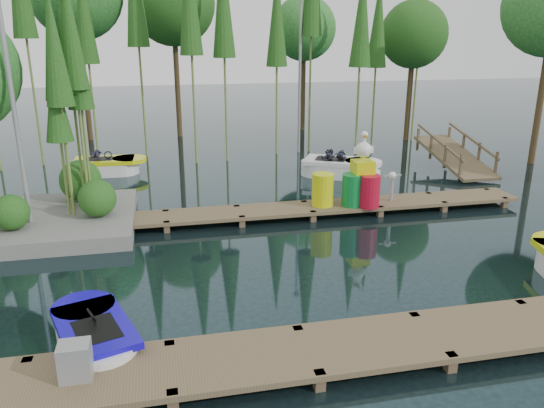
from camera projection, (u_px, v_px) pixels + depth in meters
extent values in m
plane|color=#1B3034|center=(256.00, 255.00, 12.69)|extent=(90.00, 90.00, 0.00)
cube|color=brown|center=(308.00, 351.00, 8.43)|extent=(18.00, 1.50, 0.10)
cube|color=brown|center=(29.00, 373.00, 8.21)|extent=(0.16, 0.16, 0.50)
cube|color=brown|center=(173.00, 407.00, 7.47)|extent=(0.16, 0.16, 0.50)
cube|color=brown|center=(170.00, 356.00, 8.64)|extent=(0.16, 0.16, 0.50)
cube|color=brown|center=(319.00, 386.00, 7.90)|extent=(0.16, 0.16, 0.50)
cube|color=brown|center=(298.00, 341.00, 9.08)|extent=(0.16, 0.16, 0.50)
cube|color=brown|center=(450.00, 368.00, 8.34)|extent=(0.16, 0.16, 0.50)
cube|color=brown|center=(413.00, 327.00, 9.51)|extent=(0.16, 0.16, 0.50)
cube|color=brown|center=(519.00, 314.00, 9.94)|extent=(0.16, 0.16, 0.50)
cube|color=brown|center=(274.00, 210.00, 15.14)|extent=(15.00, 1.20, 0.10)
cube|color=brown|center=(3.00, 243.00, 13.32)|extent=(0.16, 0.16, 0.50)
cube|color=brown|center=(12.00, 229.00, 14.21)|extent=(0.16, 0.16, 0.50)
cube|color=brown|center=(87.00, 236.00, 13.73)|extent=(0.16, 0.16, 0.50)
cube|color=brown|center=(91.00, 224.00, 14.62)|extent=(0.16, 0.16, 0.50)
cube|color=brown|center=(167.00, 231.00, 14.14)|extent=(0.16, 0.16, 0.50)
cube|color=brown|center=(166.00, 219.00, 15.03)|extent=(0.16, 0.16, 0.50)
cube|color=brown|center=(242.00, 225.00, 14.55)|extent=(0.16, 0.16, 0.50)
cube|color=brown|center=(237.00, 214.00, 15.44)|extent=(0.16, 0.16, 0.50)
cube|color=brown|center=(313.00, 220.00, 14.96)|extent=(0.16, 0.16, 0.50)
cube|color=brown|center=(304.00, 209.00, 15.85)|extent=(0.16, 0.16, 0.50)
cube|color=brown|center=(380.00, 215.00, 15.37)|extent=(0.16, 0.16, 0.50)
cube|color=brown|center=(367.00, 205.00, 16.26)|extent=(0.16, 0.16, 0.50)
cube|color=brown|center=(444.00, 210.00, 15.78)|extent=(0.16, 0.16, 0.50)
cube|color=brown|center=(428.00, 201.00, 16.67)|extent=(0.16, 0.16, 0.50)
cube|color=brown|center=(504.00, 206.00, 16.19)|extent=(0.16, 0.16, 0.50)
cube|color=brown|center=(486.00, 197.00, 17.08)|extent=(0.16, 0.16, 0.50)
cube|color=slate|center=(16.00, 224.00, 14.21)|extent=(6.20, 4.20, 0.42)
sphere|color=#275B1C|center=(11.00, 212.00, 13.12)|extent=(0.90, 0.90, 0.90)
sphere|color=#275B1C|center=(81.00, 180.00, 15.40)|extent=(1.20, 1.20, 1.20)
sphere|color=#275B1C|center=(97.00, 198.00, 14.07)|extent=(1.00, 1.00, 1.00)
cylinder|color=olive|center=(75.00, 115.00, 14.23)|extent=(0.07, 0.07, 5.93)
cone|color=#275B1C|center=(66.00, 34.00, 13.59)|extent=(0.70, 0.70, 2.97)
cylinder|color=olive|center=(62.00, 122.00, 14.05)|extent=(0.07, 0.07, 5.66)
cone|color=#275B1C|center=(53.00, 44.00, 13.45)|extent=(0.70, 0.70, 2.83)
cylinder|color=olive|center=(84.00, 128.00, 14.40)|extent=(0.07, 0.07, 5.22)
cone|color=#275B1C|center=(76.00, 58.00, 13.84)|extent=(0.70, 0.70, 2.61)
cylinder|color=olive|center=(64.00, 128.00, 13.52)|extent=(0.07, 0.07, 5.53)
cone|color=#275B1C|center=(55.00, 49.00, 12.93)|extent=(0.70, 0.70, 2.76)
cylinder|color=olive|center=(63.00, 156.00, 13.85)|extent=(0.07, 0.07, 4.01)
cone|color=#275B1C|center=(56.00, 102.00, 13.41)|extent=(0.70, 0.70, 2.01)
cylinder|color=olive|center=(79.00, 112.00, 14.12)|extent=(0.07, 0.07, 6.11)
cone|color=#275B1C|center=(70.00, 28.00, 13.47)|extent=(0.70, 0.70, 3.05)
cylinder|color=#42321C|center=(542.00, 88.00, 20.75)|extent=(0.26, 0.26, 6.06)
cylinder|color=#42321C|center=(410.00, 89.00, 25.69)|extent=(0.26, 0.26, 5.02)
sphere|color=#275B1C|center=(414.00, 34.00, 24.92)|extent=(3.16, 3.16, 3.16)
cylinder|color=#42321C|center=(303.00, 80.00, 28.56)|extent=(0.26, 0.26, 5.31)
sphere|color=#33792E|center=(304.00, 28.00, 27.75)|extent=(3.34, 3.34, 3.34)
cylinder|color=#42321C|center=(177.00, 72.00, 26.40)|extent=(0.26, 0.26, 6.46)
sphere|color=#275B1C|center=(173.00, 3.00, 25.41)|extent=(4.06, 4.06, 4.06)
cylinder|color=#42321C|center=(83.00, 69.00, 25.42)|extent=(0.26, 0.26, 6.85)
cylinder|color=olive|center=(27.00, 40.00, 19.91)|extent=(0.09, 0.09, 9.66)
cylinder|color=olive|center=(89.00, 65.00, 21.57)|extent=(0.09, 0.09, 7.69)
cone|color=#275B1C|center=(83.00, 9.00, 20.91)|extent=(0.90, 0.90, 4.23)
cylinder|color=olive|center=(139.00, 48.00, 21.45)|extent=(0.09, 0.09, 8.99)
cylinder|color=olive|center=(192.00, 56.00, 20.44)|extent=(0.09, 0.09, 8.44)
cylinder|color=olive|center=(225.00, 59.00, 20.86)|extent=(0.09, 0.09, 8.22)
cylinder|color=olive|center=(277.00, 67.00, 22.26)|extent=(0.09, 0.09, 7.41)
cone|color=#275B1C|center=(277.00, 15.00, 21.62)|extent=(0.90, 0.90, 4.07)
cylinder|color=olive|center=(311.00, 38.00, 22.41)|extent=(0.09, 0.09, 9.77)
cylinder|color=olive|center=(359.00, 68.00, 21.95)|extent=(0.09, 0.09, 7.40)
cone|color=#275B1C|center=(362.00, 15.00, 21.32)|extent=(0.90, 0.90, 4.07)
cylinder|color=olive|center=(376.00, 68.00, 23.76)|extent=(0.09, 0.09, 7.14)
cone|color=#275B1C|center=(378.00, 21.00, 23.14)|extent=(0.90, 0.90, 3.93)
cylinder|color=olive|center=(419.00, 50.00, 24.98)|extent=(0.09, 0.09, 8.61)
cylinder|color=gray|center=(13.00, 101.00, 12.83)|extent=(0.12, 0.12, 7.00)
cylinder|color=gray|center=(300.00, 72.00, 22.65)|extent=(0.12, 0.12, 7.00)
cube|color=brown|center=(454.00, 156.00, 20.38)|extent=(1.50, 3.94, 0.95)
cube|color=brown|center=(461.00, 166.00, 18.74)|extent=(0.08, 0.08, 0.90)
cube|color=brown|center=(445.00, 156.00, 19.73)|extent=(0.08, 0.08, 0.90)
cube|color=brown|center=(431.00, 147.00, 20.72)|extent=(0.08, 0.08, 0.90)
cube|color=brown|center=(418.00, 139.00, 21.71)|extent=(0.08, 0.08, 0.90)
cube|color=brown|center=(439.00, 142.00, 20.06)|extent=(0.06, 3.54, 0.83)
cube|color=brown|center=(496.00, 164.00, 19.02)|extent=(0.08, 0.08, 0.90)
cube|color=brown|center=(479.00, 155.00, 20.01)|extent=(0.08, 0.08, 0.90)
cube|color=brown|center=(463.00, 146.00, 21.00)|extent=(0.08, 0.08, 0.90)
cube|color=brown|center=(449.00, 138.00, 21.99)|extent=(0.08, 0.08, 0.90)
cube|color=brown|center=(473.00, 140.00, 20.34)|extent=(0.06, 3.54, 0.83)
cube|color=white|center=(96.00, 342.00, 8.81)|extent=(1.36, 1.37, 0.49)
cylinder|color=white|center=(88.00, 327.00, 9.25)|extent=(1.36, 1.36, 0.49)
cylinder|color=white|center=(104.00, 358.00, 8.37)|extent=(1.36, 1.36, 0.49)
cube|color=#1307B4|center=(94.00, 328.00, 8.73)|extent=(1.63, 2.12, 0.13)
cylinder|color=#1307B4|center=(84.00, 307.00, 9.37)|extent=(1.39, 1.39, 0.13)
cube|color=black|center=(97.00, 330.00, 8.57)|extent=(0.91, 1.05, 0.05)
torus|color=black|center=(91.00, 315.00, 8.78)|extent=(0.21, 0.28, 0.24)
cube|color=white|center=(105.00, 169.00, 19.95)|extent=(1.30, 1.29, 0.57)
cylinder|color=white|center=(122.00, 168.00, 20.06)|extent=(1.29, 1.29, 0.57)
cylinder|color=white|center=(88.00, 169.00, 19.84)|extent=(1.29, 1.29, 0.57)
cube|color=#CFD80B|center=(104.00, 161.00, 19.85)|extent=(2.22, 1.35, 0.15)
cylinder|color=#CFD80B|center=(129.00, 160.00, 20.01)|extent=(1.32, 1.32, 0.15)
cube|color=black|center=(98.00, 160.00, 19.80)|extent=(1.06, 0.81, 0.06)
torus|color=black|center=(108.00, 155.00, 19.82)|extent=(0.29, 0.17, 0.28)
imported|color=#1E1E2D|center=(96.00, 153.00, 19.72)|extent=(0.46, 0.35, 1.02)
cube|color=white|center=(336.00, 170.00, 19.70)|extent=(1.80, 1.80, 0.61)
cylinder|color=white|center=(354.00, 171.00, 19.54)|extent=(1.79, 1.79, 0.61)
cylinder|color=white|center=(318.00, 169.00, 19.86)|extent=(1.79, 1.79, 0.61)
cube|color=white|center=(337.00, 161.00, 19.60)|extent=(2.68, 2.26, 0.16)
cylinder|color=white|center=(363.00, 163.00, 19.36)|extent=(1.83, 1.83, 0.16)
cube|color=black|center=(331.00, 160.00, 19.64)|extent=(1.35, 1.23, 0.07)
torus|color=black|center=(341.00, 156.00, 19.49)|extent=(0.35, 0.29, 0.29)
imported|color=#1E1E2D|center=(329.00, 153.00, 19.58)|extent=(0.55, 0.50, 1.00)
imported|color=#1E1E2D|center=(341.00, 154.00, 19.86)|extent=(0.43, 0.38, 0.75)
cube|color=gray|center=(75.00, 361.00, 7.62)|extent=(0.45, 0.38, 0.55)
cylinder|color=#CFD80B|center=(323.00, 190.00, 15.27)|extent=(0.63, 0.63, 0.94)
cylinder|color=#0C742E|center=(353.00, 190.00, 15.25)|extent=(0.62, 0.62, 0.93)
cylinder|color=white|center=(369.00, 186.00, 15.67)|extent=(0.62, 0.62, 0.93)
cylinder|color=#AC0C23|center=(369.00, 191.00, 15.14)|extent=(0.62, 0.62, 0.93)
cube|color=#CFD80B|center=(363.00, 167.00, 15.21)|extent=(0.57, 0.57, 0.36)
sphere|color=white|center=(364.00, 150.00, 15.06)|extent=(0.46, 0.46, 0.46)
cylinder|color=white|center=(364.00, 141.00, 14.98)|extent=(0.10, 0.10, 0.31)
sphere|color=white|center=(364.00, 135.00, 14.92)|extent=(0.21, 0.21, 0.21)
cone|color=orange|center=(367.00, 137.00, 14.74)|extent=(0.10, 0.31, 0.10)
cube|color=white|center=(364.00, 150.00, 15.06)|extent=(0.57, 0.06, 0.19)
cylinder|color=gray|center=(391.00, 190.00, 15.74)|extent=(0.11, 0.11, 0.67)
sphere|color=white|center=(392.00, 175.00, 15.61)|extent=(0.22, 0.22, 0.22)
cube|color=gray|center=(392.00, 175.00, 15.61)|extent=(0.55, 0.04, 0.04)
cone|color=orange|center=(394.00, 177.00, 15.48)|extent=(0.04, 0.11, 0.04)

